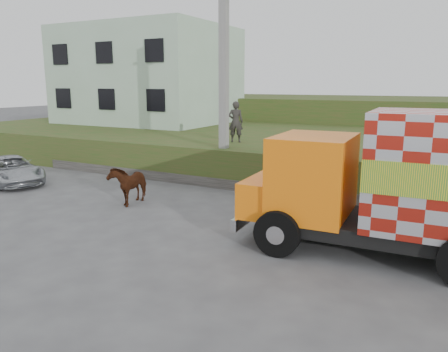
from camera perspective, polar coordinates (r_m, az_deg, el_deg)
The scene contains 10 objects.
ground at distance 13.18m, azimuth -5.60°, elevation -5.71°, with size 120.00×120.00×0.00m, color #474749.
embankment at distance 21.84m, azimuth 9.00°, elevation 3.31°, with size 40.00×12.00×1.50m, color #2A511B.
embankment_far at distance 33.27m, azimuth 15.89°, elevation 7.26°, with size 40.00×12.00×3.00m, color #2A511B.
retaining_strip at distance 17.59m, azimuth -3.51°, elevation -0.48°, with size 16.00×0.50×0.40m, color #595651.
building at distance 29.55m, azimuth -9.79°, elevation 12.82°, with size 10.00×8.00×6.00m, color #AECCB3.
utility_pole at distance 17.02m, azimuth -0.02°, elevation 12.27°, with size 1.20×0.30×8.00m.
cargo_truck at distance 10.73m, azimuth 25.08°, elevation -1.21°, with size 7.74×2.93×3.41m.
cow at distance 15.12m, azimuth -12.30°, elevation -0.98°, with size 0.72×1.59×1.34m, color #311B0C.
suv at distance 19.78m, azimuth -26.08°, elevation 0.73°, with size 1.81×3.93×1.09m, color #A7ACB1.
pedestrian at distance 18.89m, azimuth 1.53°, elevation 7.08°, with size 0.64×0.42×1.75m, color #2F2C2A.
Camera 1 is at (6.99, -10.44, 4.00)m, focal length 35.00 mm.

